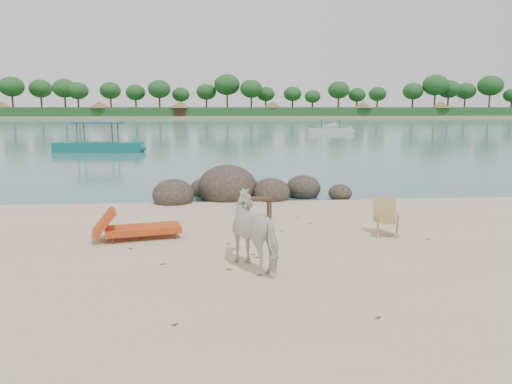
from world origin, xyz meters
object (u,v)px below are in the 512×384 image
(boulders, at_px, (236,190))
(deck_chair, at_px, (388,219))
(lounge_chair, at_px, (143,226))
(cow, at_px, (259,232))
(boat_near, at_px, (97,127))
(side_table, at_px, (258,210))

(boulders, height_order, deck_chair, boulders)
(lounge_chair, distance_m, deck_chair, 5.56)
(cow, relative_size, deck_chair, 1.89)
(boat_near, bearing_deg, lounge_chair, -68.43)
(boulders, relative_size, deck_chair, 7.45)
(side_table, distance_m, lounge_chair, 3.25)
(deck_chair, xyz_separation_m, boat_near, (-11.80, 24.14, 1.19))
(side_table, relative_size, deck_chair, 0.82)
(boat_near, bearing_deg, side_table, -60.97)
(boulders, bearing_deg, deck_chair, -58.81)
(lounge_chair, relative_size, boat_near, 0.31)
(side_table, bearing_deg, boulders, 92.77)
(side_table, xyz_separation_m, boat_near, (-9.01, 22.17, 1.33))
(boulders, relative_size, boat_near, 0.96)
(boulders, height_order, side_table, boulders)
(boulders, height_order, cow, cow)
(cow, bearing_deg, deck_chair, -176.34)
(side_table, xyz_separation_m, lounge_chair, (-2.76, -1.70, 0.02))
(boulders, distance_m, boat_near, 20.74)
(side_table, distance_m, deck_chair, 3.42)
(side_table, bearing_deg, deck_chair, -39.75)
(cow, distance_m, lounge_chair, 3.32)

